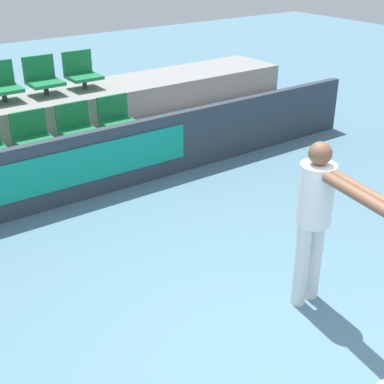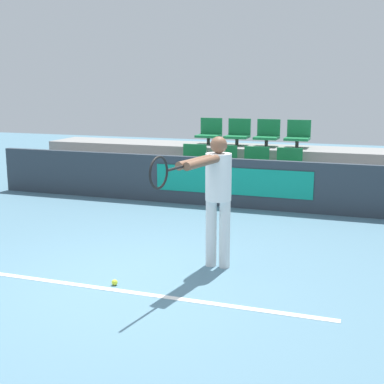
% 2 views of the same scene
% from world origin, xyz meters
% --- Properties ---
extents(barrier_wall, '(9.34, 0.14, 0.87)m').
position_xyz_m(barrier_wall, '(0.00, 3.97, 0.43)').
color(barrier_wall, '#2D3842').
rests_on(barrier_wall, ground).
extents(bleacher_tier_front, '(8.94, 1.09, 0.45)m').
position_xyz_m(bleacher_tier_front, '(0.00, 4.60, 0.22)').
color(bleacher_tier_front, gray).
rests_on(bleacher_tier_front, ground).
extents(bleacher_tier_middle, '(8.94, 1.09, 0.90)m').
position_xyz_m(bleacher_tier_middle, '(0.00, 5.69, 0.45)').
color(bleacher_tier_middle, gray).
rests_on(bleacher_tier_middle, ground).
extents(stadium_chair_1, '(0.47, 0.45, 0.54)m').
position_xyz_m(stadium_chair_1, '(-0.31, 4.73, 0.69)').
color(stadium_chair_1, '#333333').
rests_on(stadium_chair_1, bleacher_tier_front).
extents(stadium_chair_2, '(0.47, 0.45, 0.54)m').
position_xyz_m(stadium_chair_2, '(0.31, 4.73, 0.69)').
color(stadium_chair_2, '#333333').
rests_on(stadium_chair_2, bleacher_tier_front).
extents(stadium_chair_3, '(0.47, 0.45, 0.54)m').
position_xyz_m(stadium_chair_3, '(0.93, 4.73, 0.69)').
color(stadium_chair_3, '#333333').
rests_on(stadium_chair_3, bleacher_tier_front).
extents(stadium_chair_5, '(0.47, 0.45, 0.54)m').
position_xyz_m(stadium_chair_5, '(-0.31, 5.82, 1.14)').
color(stadium_chair_5, '#333333').
rests_on(stadium_chair_5, bleacher_tier_middle).
extents(stadium_chair_6, '(0.47, 0.45, 0.54)m').
position_xyz_m(stadium_chair_6, '(0.31, 5.82, 1.14)').
color(stadium_chair_6, '#333333').
rests_on(stadium_chair_6, bleacher_tier_middle).
extents(stadium_chair_7, '(0.47, 0.45, 0.54)m').
position_xyz_m(stadium_chair_7, '(0.93, 5.82, 1.14)').
color(stadium_chair_7, '#333333').
rests_on(stadium_chair_7, bleacher_tier_middle).
extents(tennis_player, '(0.41, 1.58, 1.56)m').
position_xyz_m(tennis_player, '(0.72, 0.76, 0.96)').
color(tennis_player, silver).
rests_on(tennis_player, ground).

